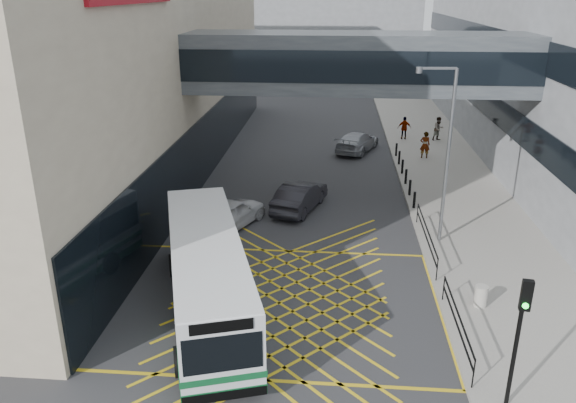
% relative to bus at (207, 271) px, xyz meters
% --- Properties ---
extents(ground, '(120.00, 120.00, 0.00)m').
position_rel_bus_xyz_m(ground, '(2.55, 0.69, -1.60)').
color(ground, '#333335').
extents(building_whsmith, '(24.17, 42.00, 16.00)m').
position_rel_bus_xyz_m(building_whsmith, '(-15.44, 16.69, 6.40)').
color(building_whsmith, '#B8A98E').
rests_on(building_whsmith, ground).
extents(building_far, '(28.00, 16.00, 18.00)m').
position_rel_bus_xyz_m(building_far, '(0.55, 60.69, 7.40)').
color(building_far, gray).
rests_on(building_far, ground).
extents(skybridge, '(20.00, 4.10, 3.00)m').
position_rel_bus_xyz_m(skybridge, '(5.55, 12.69, 5.90)').
color(skybridge, '#44494E').
rests_on(skybridge, ground).
extents(pavement, '(6.00, 54.00, 0.16)m').
position_rel_bus_xyz_m(pavement, '(11.55, 15.69, -1.52)').
color(pavement, gray).
rests_on(pavement, ground).
extents(box_junction, '(12.00, 9.00, 0.01)m').
position_rel_bus_xyz_m(box_junction, '(2.55, 0.69, -1.59)').
color(box_junction, gold).
rests_on(box_junction, ground).
extents(bus, '(5.48, 10.86, 2.98)m').
position_rel_bus_xyz_m(bus, '(0.00, 0.00, 0.00)').
color(bus, white).
rests_on(bus, ground).
extents(car_white, '(3.69, 5.10, 1.50)m').
position_rel_bus_xyz_m(car_white, '(-0.56, 7.71, -0.84)').
color(car_white, silver).
rests_on(car_white, ground).
extents(car_dark, '(3.27, 5.20, 1.52)m').
position_rel_bus_xyz_m(car_dark, '(2.70, 10.32, -0.84)').
color(car_dark, black).
rests_on(car_dark, ground).
extents(car_silver, '(3.72, 5.33, 1.53)m').
position_rel_bus_xyz_m(car_silver, '(6.11, 22.25, -0.83)').
color(car_silver, '#9A9DA3').
rests_on(car_silver, ground).
extents(traffic_light, '(0.31, 0.48, 4.07)m').
position_rel_bus_xyz_m(traffic_light, '(9.49, -4.55, 1.21)').
color(traffic_light, black).
rests_on(traffic_light, pavement).
extents(street_lamp, '(1.80, 0.34, 7.92)m').
position_rel_bus_xyz_m(street_lamp, '(9.29, 6.65, 3.08)').
color(street_lamp, slate).
rests_on(street_lamp, pavement).
extents(litter_bin, '(0.47, 0.47, 0.82)m').
position_rel_bus_xyz_m(litter_bin, '(10.00, 0.86, -1.03)').
color(litter_bin, '#ADA89E').
rests_on(litter_bin, pavement).
extents(kerb_railings, '(0.05, 12.54, 1.00)m').
position_rel_bus_xyz_m(kerb_railings, '(8.70, 2.47, -0.72)').
color(kerb_railings, black).
rests_on(kerb_railings, pavement).
extents(bollards, '(0.14, 10.14, 0.90)m').
position_rel_bus_xyz_m(bollards, '(8.80, 15.69, -0.99)').
color(bollards, black).
rests_on(bollards, pavement).
extents(pedestrian_a, '(0.74, 0.54, 1.85)m').
position_rel_bus_xyz_m(pedestrian_a, '(10.67, 20.34, -0.51)').
color(pedestrian_a, gray).
rests_on(pedestrian_a, pavement).
extents(pedestrian_b, '(1.02, 0.87, 1.80)m').
position_rel_bus_xyz_m(pedestrian_b, '(12.41, 25.30, -0.53)').
color(pedestrian_b, gray).
rests_on(pedestrian_b, pavement).
extents(pedestrian_c, '(1.05, 0.52, 1.75)m').
position_rel_bus_xyz_m(pedestrian_c, '(9.84, 25.45, -0.56)').
color(pedestrian_c, gray).
rests_on(pedestrian_c, pavement).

